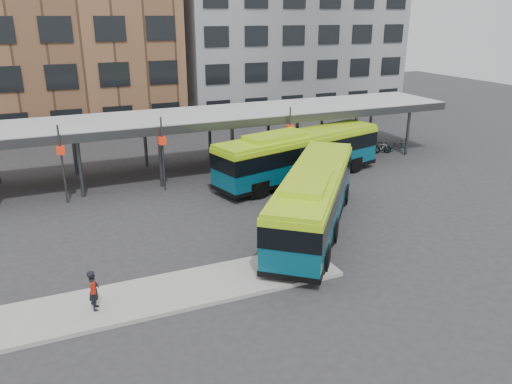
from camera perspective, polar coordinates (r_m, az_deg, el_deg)
name	(u,v)px	position (r m, az deg, el deg)	size (l,w,h in m)	color
ground	(269,241)	(25.29, 1.51, -5.65)	(120.00, 120.00, 0.00)	#28282B
boarding_island	(178,291)	(21.14, -8.91, -11.09)	(14.00, 3.00, 0.18)	gray
canopy	(193,118)	(35.61, -7.26, 8.37)	(40.00, 6.53, 4.80)	#999B9E
building_brick	(25,11)	(52.74, -24.94, 18.21)	(26.00, 14.00, 22.00)	brown
building_grey	(281,21)	(58.62, 2.88, 18.91)	(24.00, 14.00, 20.00)	slate
bus_front	(314,197)	(26.10, 6.60, -0.60)	(10.01, 11.63, 3.50)	#08455A
bus_rear	(299,154)	(34.10, 4.98, 4.37)	(13.08, 5.89, 3.53)	#08455A
pedestrian	(94,290)	(20.13, -18.05, -10.59)	(0.48, 0.67, 1.63)	black
bike_rack	(361,149)	(41.44, 11.95, 4.82)	(7.97, 1.50, 0.98)	slate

